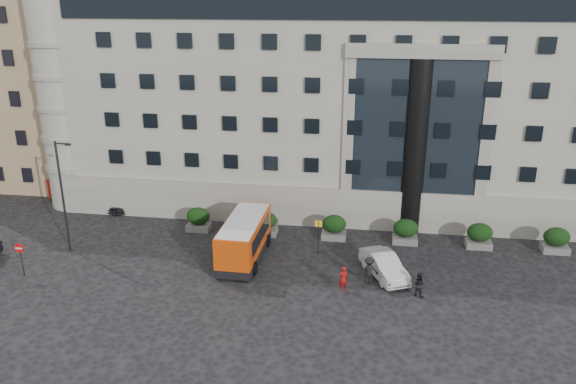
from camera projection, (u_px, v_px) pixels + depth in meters
name	position (u px, v px, depth m)	size (l,w,h in m)	color
ground	(224.00, 283.00, 35.44)	(120.00, 120.00, 0.00)	black
civic_building	(343.00, 87.00, 52.05)	(44.00, 24.00, 18.00)	gray
entrance_column	(415.00, 148.00, 41.17)	(1.80, 1.80, 13.00)	black
apartment_near	(30.00, 72.00, 54.02)	(14.00, 14.00, 20.00)	#998259
apartment_far	(89.00, 45.00, 70.86)	(13.00, 13.00, 22.00)	brown
hedge_a	(198.00, 219.00, 42.94)	(1.80, 1.26, 1.84)	#585856
hedge_b	(265.00, 223.00, 42.22)	(1.80, 1.26, 1.84)	#585856
hedge_c	(334.00, 227.00, 41.50)	(1.80, 1.26, 1.84)	#585856
hedge_d	(405.00, 231.00, 40.78)	(1.80, 1.26, 1.84)	#585856
hedge_e	(479.00, 235.00, 40.06)	(1.80, 1.26, 1.84)	#585856
hedge_f	(556.00, 240.00, 39.33)	(1.80, 1.26, 1.84)	#585856
street_lamp	(63.00, 193.00, 38.42)	(1.16, 0.18, 8.00)	#262628
bus_stop_sign	(318.00, 231.00, 38.75)	(0.50, 0.08, 2.52)	#262628
no_entry_sign	(20.00, 253.00, 35.72)	(0.64, 0.16, 2.32)	#262628
minibus	(244.00, 237.00, 38.15)	(2.71, 6.90, 2.87)	#CC4009
red_truck	(77.00, 177.00, 50.97)	(2.79, 5.43, 2.84)	maroon
parked_car_c	(127.00, 200.00, 47.68)	(1.80, 4.42, 1.28)	black
parked_car_d	(98.00, 184.00, 51.58)	(2.23, 4.83, 1.34)	black
white_taxi	(384.00, 265.00, 36.05)	(1.60, 4.59, 1.51)	silver
pedestrian_a	(343.00, 279.00, 34.22)	(0.60, 0.40, 1.65)	maroon
pedestrian_b	(418.00, 284.00, 33.66)	(0.76, 0.59, 1.57)	black
pedestrian_c	(369.00, 270.00, 35.08)	(1.17, 0.67, 1.80)	black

